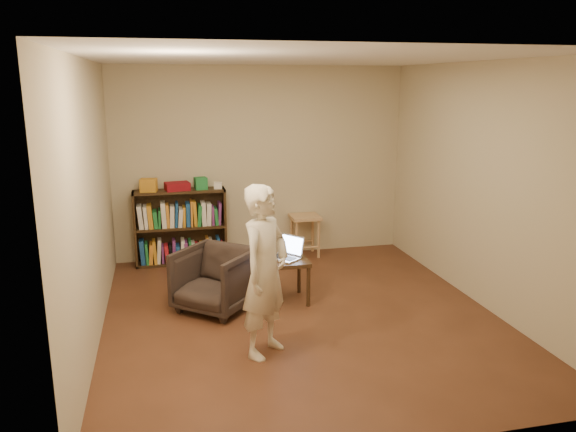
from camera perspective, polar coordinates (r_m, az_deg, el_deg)
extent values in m
plane|color=#472616|center=(5.96, 1.33, -10.10)|extent=(4.50, 4.50, 0.00)
plane|color=white|center=(5.46, 1.48, 15.74)|extent=(4.50, 4.50, 0.00)
plane|color=#BEAE8F|center=(7.74, -2.75, 5.43)|extent=(4.00, 0.00, 4.00)
plane|color=#BEAE8F|center=(5.44, -19.48, 1.19)|extent=(0.00, 4.50, 4.50)
plane|color=#BEAE8F|center=(6.36, 19.16, 2.92)|extent=(0.00, 4.50, 4.50)
cube|color=black|center=(7.62, -15.25, -1.32)|extent=(0.03, 0.30, 1.00)
cube|color=black|center=(7.65, -6.48, -0.85)|extent=(0.03, 0.30, 1.00)
cube|color=black|center=(7.75, -10.90, -0.83)|extent=(1.20, 0.02, 1.00)
cube|color=black|center=(7.75, -10.69, -4.56)|extent=(1.20, 0.30, 0.03)
cube|color=black|center=(7.61, -10.85, -1.09)|extent=(1.14, 0.30, 0.03)
cube|color=black|center=(7.51, -11.02, 2.50)|extent=(1.20, 0.30, 0.03)
cube|color=orange|center=(7.46, -13.98, 3.06)|extent=(0.23, 0.19, 0.17)
cube|color=maroon|center=(7.49, -11.18, 2.98)|extent=(0.34, 0.28, 0.10)
cube|color=#207838|center=(7.50, -8.86, 3.31)|extent=(0.18, 0.18, 0.16)
cube|color=silver|center=(7.52, -7.12, 3.10)|extent=(0.12, 0.12, 0.08)
cube|color=#A3844F|center=(7.79, 1.73, -0.10)|extent=(0.40, 0.40, 0.04)
cylinder|color=#A3844F|center=(7.68, 0.88, -2.52)|extent=(0.04, 0.04, 0.53)
cylinder|color=#A3844F|center=(7.76, 3.14, -2.37)|extent=(0.04, 0.04, 0.53)
cylinder|color=#A3844F|center=(7.97, 0.34, -1.91)|extent=(0.04, 0.04, 0.53)
cylinder|color=#A3844F|center=(8.05, 2.52, -1.77)|extent=(0.04, 0.04, 0.53)
imported|color=black|center=(6.06, -7.43, -6.40)|extent=(1.03, 1.03, 0.67)
cube|color=black|center=(6.18, -0.26, -4.57)|extent=(0.48, 0.48, 0.04)
cylinder|color=black|center=(6.03, -1.75, -7.51)|extent=(0.04, 0.04, 0.45)
cylinder|color=black|center=(6.12, 2.08, -7.19)|extent=(0.04, 0.04, 0.45)
cylinder|color=black|center=(6.42, -2.48, -6.21)|extent=(0.04, 0.04, 0.45)
cylinder|color=black|center=(6.50, 1.13, -5.94)|extent=(0.04, 0.04, 0.45)
cube|color=silver|center=(6.18, -0.42, -4.30)|extent=(0.38, 0.40, 0.02)
cube|color=black|center=(6.17, -0.42, -4.21)|extent=(0.27, 0.29, 0.00)
cube|color=silver|center=(6.25, 0.40, -2.95)|extent=(0.25, 0.29, 0.22)
cube|color=#A4BBE6|center=(6.25, 0.40, -2.95)|extent=(0.21, 0.25, 0.18)
imported|color=beige|center=(4.93, -2.34, -5.65)|extent=(0.66, 0.66, 1.54)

